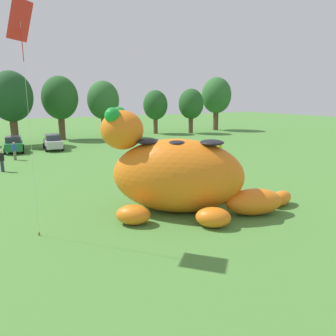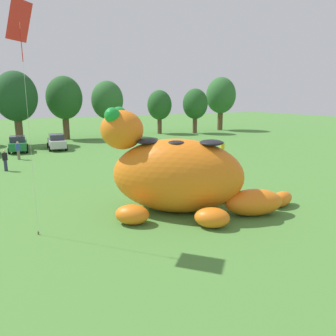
{
  "view_description": "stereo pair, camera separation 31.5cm",
  "coord_description": "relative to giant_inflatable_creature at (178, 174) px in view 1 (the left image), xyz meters",
  "views": [
    {
      "loc": [
        -9.24,
        -14.61,
        5.92
      ],
      "look_at": [
        -0.59,
        0.49,
        2.11
      ],
      "focal_mm": 35.43,
      "sensor_mm": 36.0,
      "label": 1
    },
    {
      "loc": [
        -8.96,
        -14.76,
        5.92
      ],
      "look_at": [
        -0.59,
        0.49,
        2.11
      ],
      "focal_mm": 35.43,
      "sensor_mm": 36.0,
      "label": 2
    }
  ],
  "objects": [
    {
      "name": "ground_plane",
      "position": [
        0.57,
        0.51,
        -1.96
      ],
      "size": [
        160.0,
        160.0,
        0.0
      ],
      "primitive_type": "plane",
      "color": "#4C8438"
    },
    {
      "name": "giant_inflatable_creature",
      "position": [
        0.0,
        0.0,
        0.0
      ],
      "size": [
        10.07,
        7.4,
        5.36
      ],
      "color": "orange",
      "rests_on": "ground"
    },
    {
      "name": "car_green",
      "position": [
        -5.55,
        24.45,
        -1.1
      ],
      "size": [
        2.28,
        4.26,
        1.72
      ],
      "color": "#1E7238",
      "rests_on": "ground"
    },
    {
      "name": "car_silver",
      "position": [
        -1.58,
        24.15,
        -1.1
      ],
      "size": [
        2.22,
        4.24,
        1.72
      ],
      "color": "#B7BABF",
      "rests_on": "ground"
    },
    {
      "name": "tree_centre_left",
      "position": [
        -4.87,
        30.09,
        3.81
      ],
      "size": [
        4.97,
        4.97,
        8.83
      ],
      "color": "brown",
      "rests_on": "ground"
    },
    {
      "name": "tree_centre",
      "position": [
        1.33,
        32.67,
        3.62
      ],
      "size": [
        4.81,
        4.81,
        8.53
      ],
      "color": "brown",
      "rests_on": "ground"
    },
    {
      "name": "tree_centre_right",
      "position": [
        7.26,
        32.32,
        3.28
      ],
      "size": [
        4.52,
        4.52,
        8.02
      ],
      "color": "brown",
      "rests_on": "ground"
    },
    {
      "name": "tree_mid_right",
      "position": [
        15.89,
        32.75,
        2.48
      ],
      "size": [
        3.83,
        3.83,
        6.79
      ],
      "color": "brown",
      "rests_on": "ground"
    },
    {
      "name": "tree_right",
      "position": [
        21.12,
        30.52,
        2.64
      ],
      "size": [
        3.96,
        3.96,
        7.03
      ],
      "color": "brown",
      "rests_on": "ground"
    },
    {
      "name": "tree_far_right",
      "position": [
        27.74,
        32.59,
        3.95
      ],
      "size": [
        5.1,
        5.1,
        9.04
      ],
      "color": "brown",
      "rests_on": "ground"
    },
    {
      "name": "spectator_near_inflatable",
      "position": [
        1.87,
        9.77,
        -1.11
      ],
      "size": [
        0.38,
        0.26,
        1.71
      ],
      "color": "#726656",
      "rests_on": "ground"
    },
    {
      "name": "spectator_mid_field",
      "position": [
        -5.94,
        19.58,
        -1.11
      ],
      "size": [
        0.38,
        0.26,
        1.71
      ],
      "color": "#726656",
      "rests_on": "ground"
    },
    {
      "name": "spectator_by_cars",
      "position": [
        11.21,
        10.69,
        -1.11
      ],
      "size": [
        0.38,
        0.26,
        1.71
      ],
      "color": "#726656",
      "rests_on": "ground"
    },
    {
      "name": "spectator_wandering",
      "position": [
        -7.32,
        14.75,
        -1.11
      ],
      "size": [
        0.38,
        0.26,
        1.71
      ],
      "color": "#2D334C",
      "rests_on": "ground"
    },
    {
      "name": "tethered_flying_kite",
      "position": [
        -6.86,
        0.28,
        6.59
      ],
      "size": [
        1.13,
        1.13,
        9.43
      ],
      "color": "brown",
      "rests_on": "ground"
    }
  ]
}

